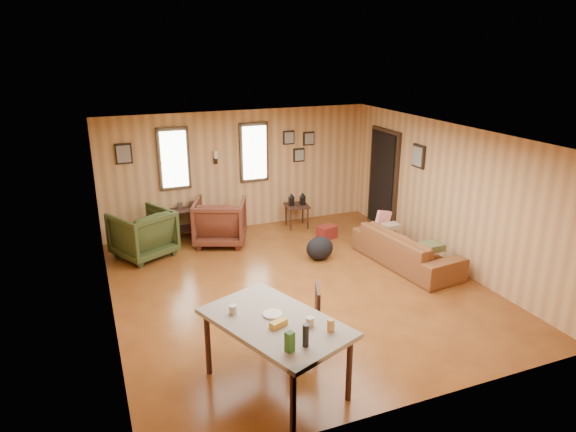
# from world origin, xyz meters

# --- Properties ---
(room) EXTENTS (5.54, 6.04, 2.44)m
(room) POSITION_xyz_m (0.17, 0.27, 1.21)
(room) COLOR brown
(room) RESTS_ON ground
(sofa) EXTENTS (0.83, 2.11, 0.80)m
(sofa) POSITION_xyz_m (2.06, 0.08, 0.40)
(sofa) COLOR brown
(sofa) RESTS_ON ground
(recliner_brown) EXTENTS (1.19, 1.15, 0.96)m
(recliner_brown) POSITION_xyz_m (-0.64, 2.26, 0.48)
(recliner_brown) COLOR #542719
(recliner_brown) RESTS_ON ground
(recliner_green) EXTENTS (1.21, 1.18, 0.94)m
(recliner_green) POSITION_xyz_m (-2.07, 2.15, 0.47)
(recliner_green) COLOR #303B1B
(recliner_green) RESTS_ON ground
(end_table) EXTENTS (0.60, 0.55, 0.71)m
(end_table) POSITION_xyz_m (-1.14, 2.89, 0.40)
(end_table) COLOR #381F19
(end_table) RESTS_ON ground
(side_table) EXTENTS (0.51, 0.51, 0.73)m
(side_table) POSITION_xyz_m (1.07, 2.56, 0.50)
(side_table) COLOR #381F19
(side_table) RESTS_ON ground
(cooler) EXTENTS (0.41, 0.34, 0.25)m
(cooler) POSITION_xyz_m (1.36, 1.73, 0.13)
(cooler) COLOR maroon
(cooler) RESTS_ON ground
(backpack) EXTENTS (0.51, 0.39, 0.42)m
(backpack) POSITION_xyz_m (0.78, 0.84, 0.21)
(backpack) COLOR black
(backpack) RESTS_ON ground
(sofa_pillows) EXTENTS (0.43, 1.55, 0.32)m
(sofa_pillows) POSITION_xyz_m (2.19, 0.25, 0.49)
(sofa_pillows) COLOR brown
(sofa_pillows) RESTS_ON sofa
(dining_table) EXTENTS (1.49, 1.86, 1.06)m
(dining_table) POSITION_xyz_m (-1.18, -2.18, 0.75)
(dining_table) COLOR gray
(dining_table) RESTS_ON ground
(dining_chair) EXTENTS (0.54, 0.54, 0.92)m
(dining_chair) POSITION_xyz_m (-0.60, -1.75, 0.51)
(dining_chair) COLOR #303B1B
(dining_chair) RESTS_ON ground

